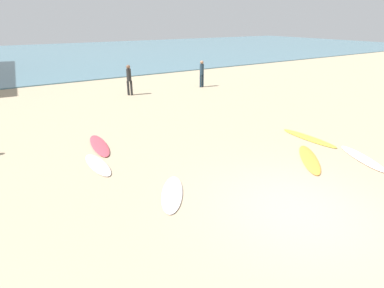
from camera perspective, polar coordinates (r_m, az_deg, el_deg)
ground_plane at (r=8.25m, az=18.93°, el=-11.32°), size 120.00×120.00×0.00m
ocean_water at (r=44.58m, az=-25.86°, el=14.40°), size 120.00×40.00×0.08m
surfboard_0 at (r=11.87m, az=28.86°, el=-2.28°), size 1.33×2.22×0.07m
surfboard_1 at (r=12.99m, az=20.66°, el=1.05°), size 0.51×2.46×0.07m
surfboard_2 at (r=11.93m, az=-16.69°, el=-0.22°), size 0.77×2.38×0.08m
surfboard_3 at (r=10.40m, az=-16.95°, el=-3.65°), size 0.58×1.95×0.06m
surfboard_4 at (r=11.06m, az=20.78°, el=-2.59°), size 1.98×2.14×0.06m
surfboard_5 at (r=8.41m, az=-3.68°, el=-9.09°), size 1.49×1.92×0.06m
beachgoer_near at (r=21.54m, az=1.81°, el=13.04°), size 0.34×0.32×1.78m
beachgoer_mid at (r=19.49m, az=-11.51°, el=11.75°), size 0.39×0.39×1.83m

